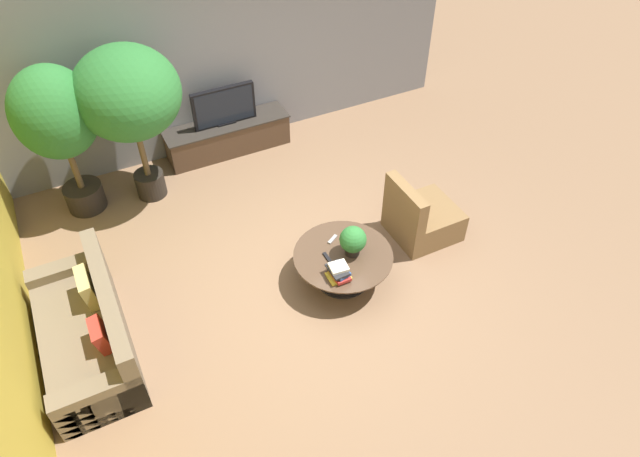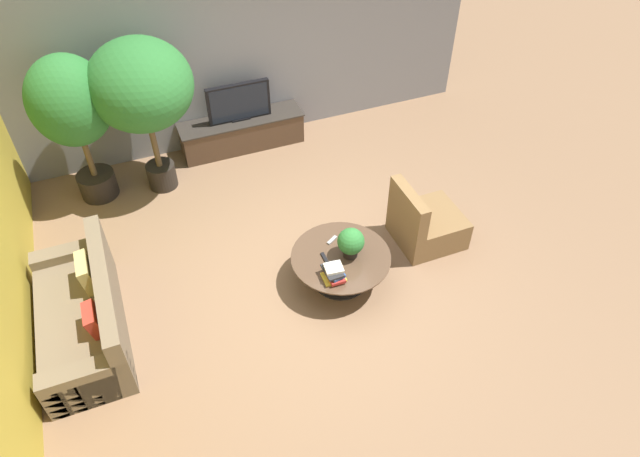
{
  "view_description": "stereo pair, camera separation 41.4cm",
  "coord_description": "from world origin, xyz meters",
  "px_view_note": "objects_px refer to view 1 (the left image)",
  "views": [
    {
      "loc": [
        -2.09,
        -4.15,
        5.16
      ],
      "look_at": [
        0.1,
        0.21,
        0.55
      ],
      "focal_mm": 32.0,
      "sensor_mm": 36.0,
      "label": 1
    },
    {
      "loc": [
        -1.71,
        -4.32,
        5.16
      ],
      "look_at": [
        0.1,
        0.21,
        0.55
      ],
      "focal_mm": 32.0,
      "sensor_mm": 36.0,
      "label": 2
    }
  ],
  "objects_px": {
    "media_console": "(228,136)",
    "potted_plant_tabletop": "(353,240)",
    "armchair_wicker": "(421,218)",
    "couch_by_wall": "(89,333)",
    "potted_palm_corner": "(128,96)",
    "television": "(224,106)",
    "potted_palm_tall": "(57,119)",
    "coffee_table": "(343,262)"
  },
  "relations": [
    {
      "from": "armchair_wicker",
      "to": "couch_by_wall",
      "type": "bearing_deg",
      "value": 89.17
    },
    {
      "from": "armchair_wicker",
      "to": "media_console",
      "type": "bearing_deg",
      "value": 28.56
    },
    {
      "from": "coffee_table",
      "to": "armchair_wicker",
      "type": "relative_size",
      "value": 1.35
    },
    {
      "from": "couch_by_wall",
      "to": "media_console",
      "type": "bearing_deg",
      "value": 137.7
    },
    {
      "from": "armchair_wicker",
      "to": "coffee_table",
      "type": "bearing_deg",
      "value": 101.2
    },
    {
      "from": "television",
      "to": "armchair_wicker",
      "type": "distance_m",
      "value": 3.3
    },
    {
      "from": "television",
      "to": "couch_by_wall",
      "type": "distance_m",
      "value": 3.83
    },
    {
      "from": "media_console",
      "to": "potted_palm_tall",
      "type": "xyz_separation_m",
      "value": [
        -2.19,
        -0.38,
        1.14
      ]
    },
    {
      "from": "television",
      "to": "potted_palm_corner",
      "type": "xyz_separation_m",
      "value": [
        -1.33,
        -0.5,
        0.78
      ]
    },
    {
      "from": "potted_palm_tall",
      "to": "potted_palm_corner",
      "type": "bearing_deg",
      "value": -8.5
    },
    {
      "from": "armchair_wicker",
      "to": "potted_palm_corner",
      "type": "distance_m",
      "value": 3.95
    },
    {
      "from": "couch_by_wall",
      "to": "potted_palm_corner",
      "type": "relative_size",
      "value": 0.87
    },
    {
      "from": "media_console",
      "to": "potted_palm_corner",
      "type": "bearing_deg",
      "value": -159.16
    },
    {
      "from": "coffee_table",
      "to": "potted_plant_tabletop",
      "type": "xyz_separation_m",
      "value": [
        0.11,
        -0.03,
        0.33
      ]
    },
    {
      "from": "couch_by_wall",
      "to": "potted_palm_tall",
      "type": "xyz_separation_m",
      "value": [
        0.36,
        2.43,
        1.11
      ]
    },
    {
      "from": "media_console",
      "to": "couch_by_wall",
      "type": "relative_size",
      "value": 0.99
    },
    {
      "from": "couch_by_wall",
      "to": "potted_palm_tall",
      "type": "height_order",
      "value": "potted_palm_tall"
    },
    {
      "from": "coffee_table",
      "to": "armchair_wicker",
      "type": "xyz_separation_m",
      "value": [
        1.26,
        0.25,
        -0.02
      ]
    },
    {
      "from": "coffee_table",
      "to": "couch_by_wall",
      "type": "relative_size",
      "value": 0.61
    },
    {
      "from": "media_console",
      "to": "couch_by_wall",
      "type": "distance_m",
      "value": 3.8
    },
    {
      "from": "television",
      "to": "coffee_table",
      "type": "xyz_separation_m",
      "value": [
        0.3,
        -3.12,
        -0.48
      ]
    },
    {
      "from": "coffee_table",
      "to": "armchair_wicker",
      "type": "bearing_deg",
      "value": 11.2
    },
    {
      "from": "coffee_table",
      "to": "potted_plant_tabletop",
      "type": "bearing_deg",
      "value": -13.35
    },
    {
      "from": "media_console",
      "to": "potted_palm_corner",
      "type": "xyz_separation_m",
      "value": [
        -1.33,
        -0.51,
        1.3
      ]
    },
    {
      "from": "television",
      "to": "media_console",
      "type": "bearing_deg",
      "value": 90.0
    },
    {
      "from": "potted_plant_tabletop",
      "to": "armchair_wicker",
      "type": "bearing_deg",
      "value": 13.36
    },
    {
      "from": "potted_palm_tall",
      "to": "armchair_wicker",
      "type": "bearing_deg",
      "value": -33.56
    },
    {
      "from": "couch_by_wall",
      "to": "potted_palm_corner",
      "type": "distance_m",
      "value": 2.9
    },
    {
      "from": "media_console",
      "to": "potted_plant_tabletop",
      "type": "xyz_separation_m",
      "value": [
        0.4,
        -3.14,
        0.37
      ]
    },
    {
      "from": "media_console",
      "to": "potted_plant_tabletop",
      "type": "relative_size",
      "value": 4.97
    },
    {
      "from": "media_console",
      "to": "potted_palm_corner",
      "type": "relative_size",
      "value": 0.86
    },
    {
      "from": "coffee_table",
      "to": "potted_palm_corner",
      "type": "height_order",
      "value": "potted_palm_corner"
    },
    {
      "from": "couch_by_wall",
      "to": "armchair_wicker",
      "type": "height_order",
      "value": "armchair_wicker"
    },
    {
      "from": "television",
      "to": "couch_by_wall",
      "type": "height_order",
      "value": "television"
    },
    {
      "from": "couch_by_wall",
      "to": "television",
      "type": "bearing_deg",
      "value": 137.68
    },
    {
      "from": "coffee_table",
      "to": "potted_plant_tabletop",
      "type": "height_order",
      "value": "potted_plant_tabletop"
    },
    {
      "from": "coffee_table",
      "to": "armchair_wicker",
      "type": "height_order",
      "value": "armchair_wicker"
    },
    {
      "from": "armchair_wicker",
      "to": "potted_plant_tabletop",
      "type": "height_order",
      "value": "armchair_wicker"
    },
    {
      "from": "media_console",
      "to": "potted_plant_tabletop",
      "type": "height_order",
      "value": "potted_plant_tabletop"
    },
    {
      "from": "couch_by_wall",
      "to": "potted_palm_corner",
      "type": "xyz_separation_m",
      "value": [
        1.23,
        2.3,
        1.27
      ]
    },
    {
      "from": "armchair_wicker",
      "to": "potted_plant_tabletop",
      "type": "xyz_separation_m",
      "value": [
        -1.16,
        -0.28,
        0.35
      ]
    },
    {
      "from": "couch_by_wall",
      "to": "potted_palm_tall",
      "type": "relative_size",
      "value": 0.92
    }
  ]
}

